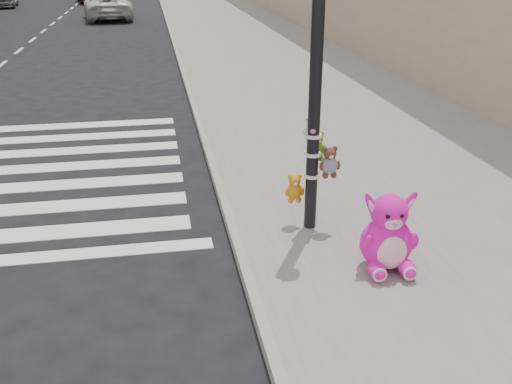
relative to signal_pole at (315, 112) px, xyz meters
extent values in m
plane|color=black|center=(-2.62, -1.82, -1.74)|extent=(120.00, 120.00, 0.00)
cube|color=slate|center=(2.38, 8.18, -1.67)|extent=(7.00, 80.00, 0.14)
cube|color=gray|center=(-1.07, 8.18, -1.67)|extent=(0.12, 80.00, 0.15)
cylinder|color=black|center=(-0.02, -0.02, 0.40)|extent=(0.16, 0.16, 4.00)
cylinder|color=white|center=(-0.02, -0.02, -0.85)|extent=(0.22, 0.22, 0.04)
cylinder|color=white|center=(-0.02, -0.02, -0.55)|extent=(0.22, 0.22, 0.04)
cylinder|color=white|center=(-0.02, -0.02, -0.30)|extent=(0.22, 0.22, 0.04)
ellipsoid|color=#F314B8|center=(0.38, -1.48, -1.51)|extent=(0.23, 0.35, 0.18)
ellipsoid|color=#F314B8|center=(0.74, -1.51, -1.51)|extent=(0.23, 0.35, 0.18)
ellipsoid|color=#F314B8|center=(0.58, -1.22, -1.29)|extent=(0.68, 0.59, 0.63)
ellipsoid|color=#F9BFD1|center=(0.56, -1.44, -1.31)|extent=(0.36, 0.15, 0.42)
sphere|color=#F314B8|center=(0.58, -1.22, -0.89)|extent=(0.47, 0.47, 0.44)
ellipsoid|color=#F314B8|center=(0.39, -1.18, -0.83)|extent=(0.31, 0.11, 0.44)
ellipsoid|color=#F314B8|center=(0.78, -1.22, -0.83)|extent=(0.31, 0.11, 0.44)
imported|color=silver|center=(-4.29, 27.84, -1.01)|extent=(3.06, 5.53, 1.47)
camera|label=1|loc=(-1.99, -6.81, 1.90)|focal=40.00mm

